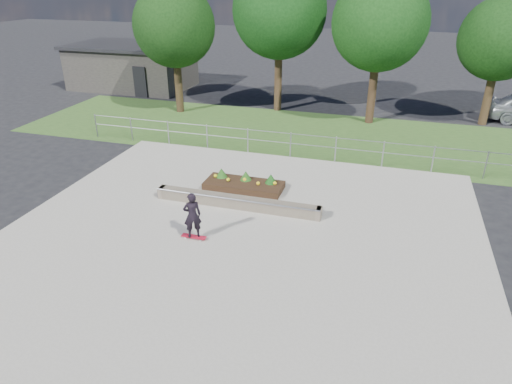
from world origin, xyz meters
TOP-DOWN VIEW (x-y plane):
  - ground at (0.00, 0.00)m, footprint 120.00×120.00m
  - grass_verge at (0.00, 11.00)m, footprint 30.00×8.00m
  - concrete_slab at (0.00, 0.00)m, footprint 15.00×15.00m
  - fence at (0.00, 7.50)m, footprint 20.06×0.06m
  - building at (-14.00, 18.00)m, footprint 8.40×5.40m
  - tree_far_left at (-8.00, 13.00)m, footprint 4.55×4.55m
  - tree_mid_left at (-2.50, 15.00)m, footprint 5.25×5.25m
  - tree_mid_right at (3.00, 14.00)m, footprint 4.90×4.90m
  - tree_far_right at (9.00, 15.50)m, footprint 4.20×4.20m
  - grind_ledge at (-0.71, 2.18)m, footprint 6.00×0.44m
  - planter_bed at (-0.96, 3.79)m, footprint 3.00×1.20m
  - skateboarder at (-1.32, -0.20)m, footprint 0.80×0.59m

SIDE VIEW (x-z plane):
  - ground at x=0.00m, z-range 0.00..0.00m
  - grass_verge at x=0.00m, z-range 0.00..0.02m
  - concrete_slab at x=0.00m, z-range 0.00..0.06m
  - planter_bed at x=-0.96m, z-range -0.06..0.55m
  - grind_ledge at x=-0.71m, z-range 0.05..0.48m
  - fence at x=0.00m, z-range 0.17..1.37m
  - skateboarder at x=-1.32m, z-range 0.09..1.66m
  - building at x=-14.00m, z-range 0.01..3.01m
  - tree_far_right at x=9.00m, z-range 1.18..7.78m
  - tree_far_left at x=-8.00m, z-range 1.28..8.43m
  - tree_mid_right at x=3.00m, z-range 1.38..9.08m
  - tree_mid_left at x=-2.50m, z-range 1.48..9.73m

